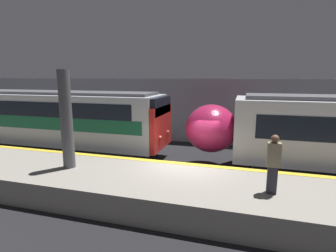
# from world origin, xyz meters

# --- Properties ---
(ground_plane) EXTENTS (120.00, 120.00, 0.00)m
(ground_plane) POSITION_xyz_m (0.00, 0.00, 0.00)
(ground_plane) COLOR black
(platform) EXTENTS (40.00, 3.53, 0.92)m
(platform) POSITION_xyz_m (0.00, -1.77, 0.46)
(platform) COLOR gray
(platform) RESTS_ON ground
(station_rear_barrier) EXTENTS (50.00, 0.15, 4.25)m
(station_rear_barrier) POSITION_xyz_m (0.00, 6.98, 2.12)
(station_rear_barrier) COLOR #939399
(station_rear_barrier) RESTS_ON ground
(support_pillar_near) EXTENTS (0.45, 0.45, 3.71)m
(support_pillar_near) POSITION_xyz_m (-4.20, -1.76, 2.77)
(support_pillar_near) COLOR #56565B
(support_pillar_near) RESTS_ON platform
(train_boxy) EXTENTS (16.82, 2.94, 3.56)m
(train_boxy) POSITION_xyz_m (-10.02, 2.33, 1.84)
(train_boxy) COLOR black
(train_boxy) RESTS_ON ground
(person_waiting) EXTENTS (0.38, 0.24, 1.80)m
(person_waiting) POSITION_xyz_m (3.09, -2.04, 1.87)
(person_waiting) COLOR #2D2D38
(person_waiting) RESTS_ON platform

